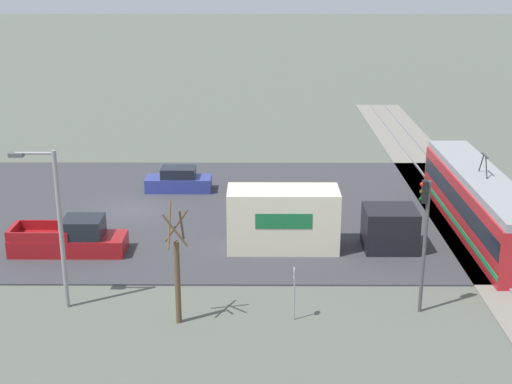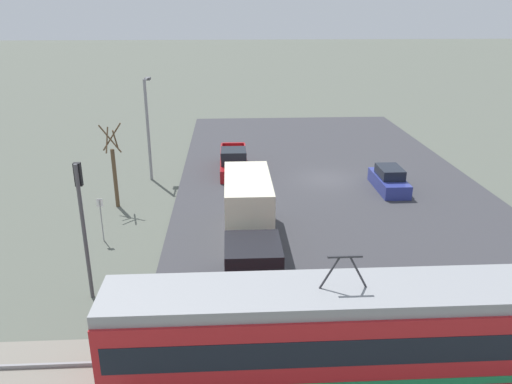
# 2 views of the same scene
# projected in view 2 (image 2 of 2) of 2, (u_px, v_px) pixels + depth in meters

# --- Properties ---
(ground_plane) EXTENTS (320.00, 320.00, 0.00)m
(ground_plane) POSITION_uv_depth(u_px,v_px,m) (326.00, 180.00, 35.82)
(ground_plane) COLOR #565B51
(road_surface) EXTENTS (20.90, 41.98, 0.08)m
(road_surface) POSITION_uv_depth(u_px,v_px,m) (326.00, 179.00, 35.80)
(road_surface) COLOR #38383D
(road_surface) RESTS_ON ground
(rail_bed) EXTENTS (65.09, 4.40, 0.22)m
(rail_bed) POSITION_uv_depth(u_px,v_px,m) (435.00, 368.00, 17.16)
(rail_bed) COLOR gray
(rail_bed) RESTS_ON ground
(light_rail_tram) EXTENTS (15.41, 2.68, 4.39)m
(light_rail_tram) POSITION_uv_depth(u_px,v_px,m) (340.00, 332.00, 16.42)
(light_rail_tram) COLOR #B21E23
(light_rail_tram) RESTS_ON ground
(box_truck) EXTENTS (2.44, 9.84, 3.25)m
(box_truck) POSITION_uv_depth(u_px,v_px,m) (249.00, 219.00, 25.36)
(box_truck) COLOR black
(box_truck) RESTS_ON ground
(pickup_truck) EXTENTS (1.97, 5.89, 1.89)m
(pickup_truck) POSITION_uv_depth(u_px,v_px,m) (234.00, 162.00, 37.16)
(pickup_truck) COLOR maroon
(pickup_truck) RESTS_ON ground
(sedan_car_0) EXTENTS (1.73, 4.28, 1.57)m
(sedan_car_0) POSITION_uv_depth(u_px,v_px,m) (389.00, 180.00, 33.54)
(sedan_car_0) COLOR navy
(sedan_car_0) RESTS_ON ground
(traffic_light_pole) EXTENTS (0.28, 0.47, 5.96)m
(traffic_light_pole) POSITION_uv_depth(u_px,v_px,m) (82.00, 214.00, 20.18)
(traffic_light_pole) COLOR #47474C
(traffic_light_pole) RESTS_ON ground
(street_tree) EXTENTS (1.24, 1.02, 5.25)m
(street_tree) POSITION_uv_depth(u_px,v_px,m) (114.00, 170.00, 30.27)
(street_tree) COLOR brown
(street_tree) RESTS_ON ground
(street_lamp_near_crossing) EXTENTS (0.36, 1.95, 7.13)m
(street_lamp_near_crossing) POSITION_uv_depth(u_px,v_px,m) (148.00, 122.00, 34.67)
(street_lamp_near_crossing) COLOR gray
(street_lamp_near_crossing) RESTS_ON ground
(no_parking_sign) EXTENTS (0.32, 0.08, 2.38)m
(no_parking_sign) POSITION_uv_depth(u_px,v_px,m) (101.00, 216.00, 26.06)
(no_parking_sign) COLOR gray
(no_parking_sign) RESTS_ON ground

